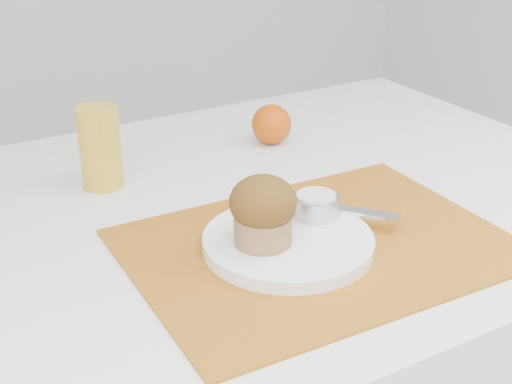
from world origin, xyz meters
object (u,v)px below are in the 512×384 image
juice_glass (100,147)px  muffin (263,210)px  orange (271,124)px  plate (288,242)px

juice_glass → muffin: size_ratio=1.41×
orange → juice_glass: size_ratio=0.56×
plate → muffin: muffin is taller
orange → muffin: 0.39m
juice_glass → orange: bearing=4.2°
plate → muffin: (-0.04, 0.00, 0.05)m
juice_glass → plate: bearing=-66.5°
juice_glass → muffin: 0.32m
orange → juice_glass: bearing=-175.8°
plate → orange: orange is taller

